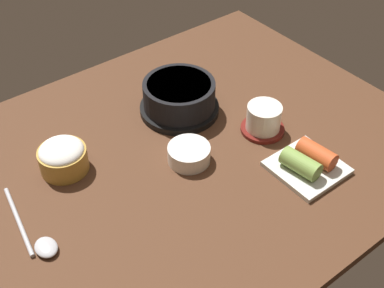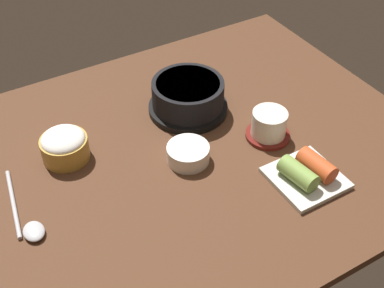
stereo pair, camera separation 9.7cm
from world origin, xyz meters
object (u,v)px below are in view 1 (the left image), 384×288
object	(u,v)px
rice_bowl	(63,157)
spoon	(36,238)
kimchi_plate	(308,163)
stone_pot	(179,97)
tea_cup_with_saucer	(264,119)
banchan_cup_center	(189,153)

from	to	relation	value
rice_bowl	spoon	bearing A→B (deg)	-133.07
kimchi_plate	spoon	size ratio (longest dim) A/B	0.66
stone_pot	rice_bowl	size ratio (longest dim) A/B	1.86
tea_cup_with_saucer	banchan_cup_center	xyz separation A→B (cm)	(-17.73, 2.20, -1.20)
rice_bowl	kimchi_plate	world-z (taller)	rice_bowl
tea_cup_with_saucer	kimchi_plate	size ratio (longest dim) A/B	0.73
stone_pot	spoon	size ratio (longest dim) A/B	0.90
rice_bowl	kimchi_plate	size ratio (longest dim) A/B	0.73
rice_bowl	kimchi_plate	distance (cm)	46.69
tea_cup_with_saucer	banchan_cup_center	size ratio (longest dim) A/B	1.09
stone_pot	kimchi_plate	bearing A→B (deg)	-74.12
stone_pot	rice_bowl	xyz separation A→B (cm)	(-28.30, -0.98, -0.53)
spoon	banchan_cup_center	bearing A→B (deg)	-0.37
rice_bowl	kimchi_plate	bearing A→B (deg)	-38.04
rice_bowl	banchan_cup_center	xyz separation A→B (cm)	(20.36, -12.82, -1.37)
rice_bowl	tea_cup_with_saucer	bearing A→B (deg)	-21.52
stone_pot	kimchi_plate	world-z (taller)	stone_pot
rice_bowl	banchan_cup_center	world-z (taller)	rice_bowl
rice_bowl	spoon	size ratio (longest dim) A/B	0.48
stone_pot	kimchi_plate	distance (cm)	30.98
banchan_cup_center	rice_bowl	bearing A→B (deg)	147.80
rice_bowl	banchan_cup_center	size ratio (longest dim) A/B	1.11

